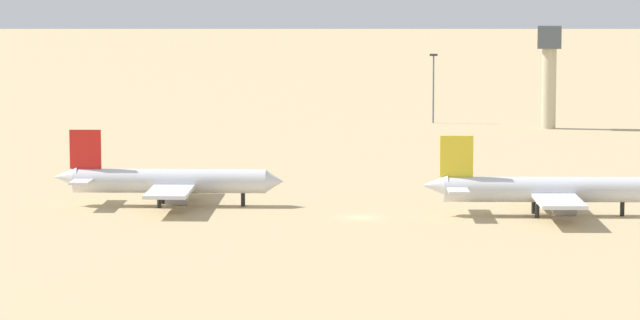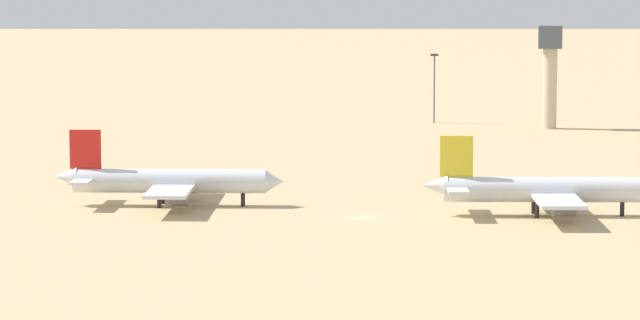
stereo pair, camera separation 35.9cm
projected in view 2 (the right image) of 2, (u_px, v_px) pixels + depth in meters
ground at (360, 218)px, 224.99m from camera, size 4000.00×4000.00×0.00m
parked_jet_red_2 at (168, 181)px, 235.95m from camera, size 34.28×29.09×11.33m
parked_jet_yellow_3 at (543, 190)px, 226.18m from camera, size 34.65×29.44×11.45m
control_tower at (550, 67)px, 353.27m from camera, size 5.20×5.20×22.86m
light_pole_mid at (434, 83)px, 367.16m from camera, size 1.80×0.50×15.97m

